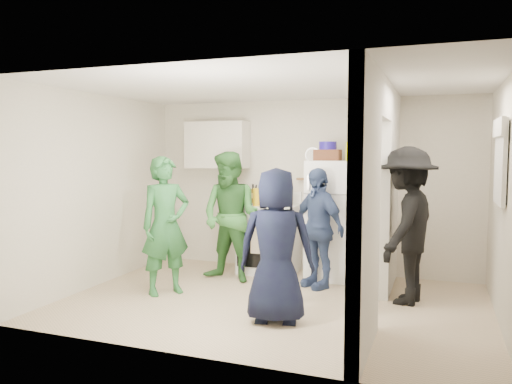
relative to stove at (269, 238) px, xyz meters
The scene contains 38 objects.
floor 1.54m from the stove, 69.63° to the right, with size 4.80×4.80×0.00m, color #CEB391.
wall_back 0.97m from the stove, 32.97° to the left, with size 4.80×4.80×0.00m, color silver.
wall_front 3.20m from the stove, 80.59° to the right, with size 4.80×4.80×0.00m, color silver.
wall_left 2.45m from the stove, 144.08° to the right, with size 3.40×3.40×0.00m, color silver.
wall_right 3.30m from the stove, 25.22° to the right, with size 3.40×3.40×0.00m, color silver.
ceiling 2.48m from the stove, 69.63° to the right, with size 4.80×4.80×0.00m, color white.
partition_pier_back 1.89m from the stove, ahead, with size 0.12×1.20×2.50m, color silver.
partition_pier_front 3.10m from the stove, 55.33° to the right, with size 0.12×1.20×2.50m, color silver.
partition_header 2.84m from the stove, 38.72° to the right, with size 0.12×1.00×0.40m, color silver.
stove is the anchor object (origin of this frame).
upper_cabinet 1.63m from the stove, behind, with size 0.95×0.34×0.70m, color silver.
fridge 0.99m from the stove, ahead, with size 0.67×0.65×1.63m, color white.
wicker_basket 1.47m from the stove, ahead, with size 0.35×0.25×0.15m, color brown.
blue_bowl 1.58m from the stove, ahead, with size 0.24×0.24×0.11m, color #231596.
yellow_cup_stack_top 1.72m from the stove, ahead, with size 0.09×0.09×0.25m, color yellow.
wall_clock 1.37m from the stove, 29.03° to the left, with size 0.22×0.22×0.03m, color white.
spice_shelf 1.04m from the stove, 28.83° to the left, with size 0.35×0.08×0.03m, color olive.
nook_window 3.32m from the stove, 22.05° to the right, with size 0.03×0.70×0.80m, color black.
nook_window_frame 3.31m from the stove, 22.15° to the right, with size 0.04×0.76×0.86m, color white.
nook_valance 3.43m from the stove, 22.33° to the right, with size 0.04×0.82×0.18m, color white.
yellow_cup_stack_stove 0.67m from the stove, 118.61° to the right, with size 0.09×0.09×0.25m, color yellow.
red_cup 0.63m from the stove, 42.27° to the right, with size 0.09×0.09×0.12m, color red.
person_green_left 1.74m from the stove, 119.52° to the right, with size 0.62×0.41×1.70m, color #2C6F3A.
person_green_center 0.82m from the stove, 116.92° to the right, with size 0.85×0.66×1.75m, color #3E7C36.
person_denim 1.04m from the stove, 32.83° to the right, with size 0.91×0.38×1.55m, color #394A7D.
person_navy 2.15m from the stove, 69.30° to the right, with size 0.78×0.51×1.60m, color black.
person_nook 2.17m from the stove, 22.96° to the right, with size 1.17×0.67×1.81m, color black.
bottle_a 0.71m from the stove, 157.36° to the left, with size 0.07×0.07×0.28m, color brown.
bottle_b 0.66m from the stove, 160.41° to the right, with size 0.06×0.06×0.29m, color #174522.
bottle_c 0.65m from the stove, 114.71° to the left, with size 0.06×0.06×0.26m, color #9FA5AD.
bottle_d 0.64m from the stove, 62.66° to the right, with size 0.07×0.07×0.30m, color brown.
bottle_e 0.65m from the stove, 59.92° to the left, with size 0.07×0.07×0.26m, color #A8AEBA.
bottle_f 0.66m from the stove, ahead, with size 0.07×0.07×0.28m, color #1A3C16.
bottle_g 0.70m from the stove, 26.25° to the left, with size 0.07×0.07×0.29m, color brown.
bottle_h 0.70m from the stove, 156.93° to the right, with size 0.07×0.07×0.24m, color #A7ABB3.
bottle_i 0.63m from the stove, 60.55° to the left, with size 0.06×0.06×0.25m, color #5D3210.
bottle_j 0.70m from the stove, 19.22° to the right, with size 0.07×0.07×0.25m, color #1D552D.
bottle_k 0.66m from the stove, 166.82° to the left, with size 0.06×0.06×0.25m, color olive.
Camera 1 is at (1.79, -5.41, 1.77)m, focal length 35.00 mm.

